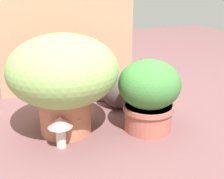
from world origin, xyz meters
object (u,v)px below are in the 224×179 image
grass_planter (63,75)px  leafy_planter (149,93)px  mushroom_ornament_red (74,117)px  cat (123,88)px  mushroom_ornament_pink (60,125)px

grass_planter → leafy_planter: (0.38, -0.14, -0.10)m
grass_planter → mushroom_ornament_red: bearing=-74.6°
cat → mushroom_ornament_pink: (-0.44, -0.29, -0.02)m
grass_planter → mushroom_ornament_red: (0.02, -0.08, -0.18)m
leafy_planter → grass_planter: bearing=160.0°
grass_planter → mushroom_ornament_pink: grass_planter is taller
mushroom_ornament_red → cat: bearing=32.4°
mushroom_ornament_pink → cat: bearing=33.6°
leafy_planter → cat: 0.30m
leafy_planter → mushroom_ornament_pink: 0.45m
leafy_planter → mushroom_ornament_pink: (-0.44, -0.00, -0.09)m
mushroom_ornament_red → leafy_planter: bearing=-9.6°
leafy_planter → mushroom_ornament_pink: leafy_planter is taller
cat → mushroom_ornament_red: (-0.36, -0.23, -0.02)m
mushroom_ornament_pink → leafy_planter: bearing=0.4°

